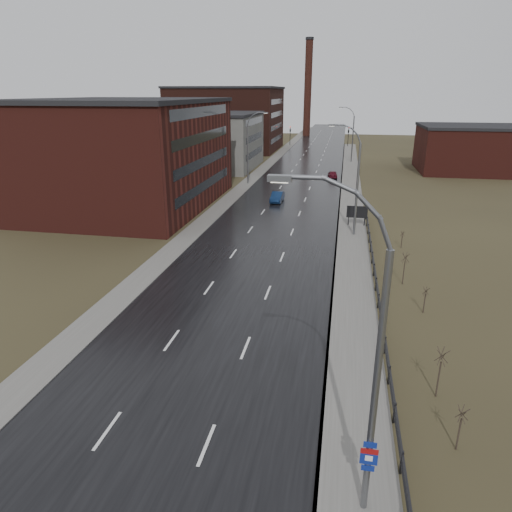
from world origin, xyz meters
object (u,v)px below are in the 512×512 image
at_px(billboard, 357,213).
at_px(car_far, 333,175).
at_px(car_near, 277,197).
at_px(streetlight_main, 368,366).

xyz_separation_m(billboard, car_far, (-3.60, 30.29, -0.99)).
bearing_deg(billboard, car_near, 135.46).
relative_size(billboard, car_far, 0.62).
height_order(streetlight_main, billboard, streetlight_main).
bearing_deg(car_far, streetlight_main, 87.38).
bearing_deg(streetlight_main, billboard, 89.04).
height_order(car_near, car_far, car_near).
height_order(billboard, car_near, billboard).
xyz_separation_m(car_near, car_far, (6.86, 20.00, -0.04)).
relative_size(billboard, car_near, 0.57).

